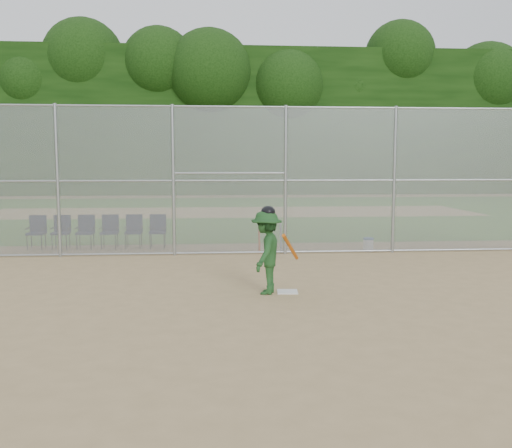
{
  "coord_description": "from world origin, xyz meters",
  "views": [
    {
      "loc": [
        -1.03,
        -10.27,
        2.51
      ],
      "look_at": [
        0.0,
        2.5,
        1.1
      ],
      "focal_mm": 40.0,
      "sensor_mm": 36.0,
      "label": 1
    }
  ],
  "objects": [
    {
      "name": "ground",
      "position": [
        0.0,
        0.0,
        0.0
      ],
      "size": [
        100.0,
        100.0,
        0.0
      ],
      "primitive_type": "plane",
      "color": "tan",
      "rests_on": "ground"
    },
    {
      "name": "chair_0",
      "position": [
        -6.03,
        6.41,
        0.48
      ],
      "size": [
        0.54,
        0.52,
        0.96
      ],
      "primitive_type": null,
      "color": "#0E1736",
      "rests_on": "ground"
    },
    {
      "name": "backstop_fence",
      "position": [
        0.0,
        5.0,
        2.07
      ],
      "size": [
        16.09,
        0.09,
        4.0
      ],
      "color": "gray",
      "rests_on": "ground"
    },
    {
      "name": "chair_5",
      "position": [
        -2.57,
        6.41,
        0.48
      ],
      "size": [
        0.54,
        0.52,
        0.96
      ],
      "primitive_type": null,
      "color": "#0E1736",
      "rests_on": "ground"
    },
    {
      "name": "dirt_patch_far",
      "position": [
        0.0,
        18.0,
        0.01
      ],
      "size": [
        24.0,
        24.0,
        0.0
      ],
      "primitive_type": "plane",
      "color": "tan",
      "rests_on": "ground"
    },
    {
      "name": "chair_3",
      "position": [
        -3.95,
        6.41,
        0.48
      ],
      "size": [
        0.54,
        0.52,
        0.96
      ],
      "primitive_type": null,
      "color": "#0E1736",
      "rests_on": "ground"
    },
    {
      "name": "chair_4",
      "position": [
        -3.26,
        6.41,
        0.48
      ],
      "size": [
        0.54,
        0.52,
        0.96
      ],
      "primitive_type": null,
      "color": "#0E1736",
      "rests_on": "ground"
    },
    {
      "name": "batter_at_plate",
      "position": [
        0.03,
        0.36,
        0.81
      ],
      "size": [
        1.06,
        1.31,
        1.68
      ],
      "color": "#1D491E",
      "rests_on": "ground"
    },
    {
      "name": "treeline",
      "position": [
        0.0,
        20.0,
        5.5
      ],
      "size": [
        81.0,
        60.0,
        11.0
      ],
      "color": "black",
      "rests_on": "ground"
    },
    {
      "name": "home_plate",
      "position": [
        0.44,
        0.42,
        0.01
      ],
      "size": [
        0.42,
        0.42,
        0.02
      ],
      "primitive_type": "cube",
      "rotation": [
        0.0,
        0.0,
        -0.09
      ],
      "color": "white",
      "rests_on": "ground"
    },
    {
      "name": "grass_strip",
      "position": [
        0.0,
        18.0,
        0.01
      ],
      "size": [
        100.0,
        100.0,
        0.0
      ],
      "primitive_type": "plane",
      "color": "#366C20",
      "rests_on": "ground"
    },
    {
      "name": "chair_1",
      "position": [
        -5.33,
        6.41,
        0.48
      ],
      "size": [
        0.54,
        0.52,
        0.96
      ],
      "primitive_type": null,
      "color": "#0E1736",
      "rests_on": "ground"
    },
    {
      "name": "spare_bats",
      "position": [
        0.61,
        5.23,
        0.42
      ],
      "size": [
        0.66,
        0.27,
        0.85
      ],
      "color": "#D84C14",
      "rests_on": "ground"
    },
    {
      "name": "chair_2",
      "position": [
        -4.64,
        6.41,
        0.48
      ],
      "size": [
        0.54,
        0.52,
        0.96
      ],
      "primitive_type": null,
      "color": "#0E1736",
      "rests_on": "ground"
    },
    {
      "name": "water_cooler",
      "position": [
        3.38,
        5.22,
        0.19
      ],
      "size": [
        0.3,
        0.3,
        0.38
      ],
      "color": "white",
      "rests_on": "ground"
    }
  ]
}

